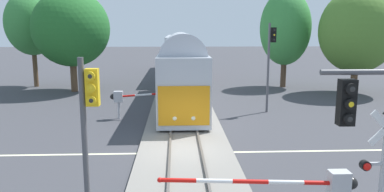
{
  "coord_description": "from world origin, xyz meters",
  "views": [
    {
      "loc": [
        -0.41,
        -16.52,
        5.69
      ],
      "look_at": [
        0.48,
        3.94,
        2.0
      ],
      "focal_mm": 34.5,
      "sensor_mm": 36.0,
      "label": 1
    }
  ],
  "objects_px": {
    "crossing_gate_far": "(129,97)",
    "pine_left_background": "(32,24)",
    "oak_behind_train": "(71,29)",
    "maple_right_background": "(358,31)",
    "traffic_signal_far_side": "(271,53)",
    "commuter_train": "(180,59)",
    "crossing_gate_near": "(318,185)",
    "traffic_signal_median": "(88,118)",
    "oak_far_right": "(285,28)"
  },
  "relations": [
    {
      "from": "traffic_signal_median",
      "to": "oak_behind_train",
      "type": "bearing_deg",
      "value": 106.07
    },
    {
      "from": "pine_left_background",
      "to": "crossing_gate_near",
      "type": "bearing_deg",
      "value": -57.25
    },
    {
      "from": "maple_right_background",
      "to": "crossing_gate_far",
      "type": "bearing_deg",
      "value": -155.34
    },
    {
      "from": "commuter_train",
      "to": "oak_far_right",
      "type": "distance_m",
      "value": 10.83
    },
    {
      "from": "oak_behind_train",
      "to": "crossing_gate_far",
      "type": "bearing_deg",
      "value": -59.63
    },
    {
      "from": "commuter_train",
      "to": "crossing_gate_far",
      "type": "distance_m",
      "value": 14.04
    },
    {
      "from": "pine_left_background",
      "to": "oak_behind_train",
      "type": "distance_m",
      "value": 5.69
    },
    {
      "from": "traffic_signal_far_side",
      "to": "oak_behind_train",
      "type": "xyz_separation_m",
      "value": [
        -15.97,
        9.52,
        1.69
      ]
    },
    {
      "from": "commuter_train",
      "to": "oak_behind_train",
      "type": "xyz_separation_m",
      "value": [
        -9.91,
        -2.52,
        3.01
      ]
    },
    {
      "from": "maple_right_background",
      "to": "traffic_signal_far_side",
      "type": "bearing_deg",
      "value": -142.8
    },
    {
      "from": "traffic_signal_median",
      "to": "pine_left_background",
      "type": "height_order",
      "value": "pine_left_background"
    },
    {
      "from": "crossing_gate_near",
      "to": "maple_right_background",
      "type": "distance_m",
      "value": 26.07
    },
    {
      "from": "crossing_gate_far",
      "to": "pine_left_background",
      "type": "bearing_deg",
      "value": 128.06
    },
    {
      "from": "crossing_gate_near",
      "to": "traffic_signal_far_side",
      "type": "xyz_separation_m",
      "value": [
        2.52,
        15.46,
        2.69
      ]
    },
    {
      "from": "crossing_gate_near",
      "to": "pine_left_background",
      "type": "xyz_separation_m",
      "value": [
        -18.12,
        28.18,
        4.88
      ]
    },
    {
      "from": "commuter_train",
      "to": "pine_left_background",
      "type": "bearing_deg",
      "value": 177.32
    },
    {
      "from": "oak_far_right",
      "to": "pine_left_background",
      "type": "bearing_deg",
      "value": 176.89
    },
    {
      "from": "commuter_train",
      "to": "maple_right_background",
      "type": "height_order",
      "value": "maple_right_background"
    },
    {
      "from": "crossing_gate_far",
      "to": "pine_left_background",
      "type": "relative_size",
      "value": 0.63
    },
    {
      "from": "crossing_gate_near",
      "to": "maple_right_background",
      "type": "xyz_separation_m",
      "value": [
        12.08,
        22.72,
        4.2
      ]
    },
    {
      "from": "crossing_gate_near",
      "to": "oak_far_right",
      "type": "distance_m",
      "value": 28.03
    },
    {
      "from": "oak_far_right",
      "to": "crossing_gate_far",
      "type": "bearing_deg",
      "value": -137.06
    },
    {
      "from": "pine_left_background",
      "to": "oak_behind_train",
      "type": "relative_size",
      "value": 1.02
    },
    {
      "from": "oak_far_right",
      "to": "pine_left_background",
      "type": "xyz_separation_m",
      "value": [
        -24.96,
        1.36,
        0.44
      ]
    },
    {
      "from": "commuter_train",
      "to": "oak_far_right",
      "type": "bearing_deg",
      "value": -3.72
    },
    {
      "from": "traffic_signal_far_side",
      "to": "maple_right_background",
      "type": "relative_size",
      "value": 0.66
    },
    {
      "from": "oak_behind_train",
      "to": "traffic_signal_median",
      "type": "bearing_deg",
      "value": -73.93
    },
    {
      "from": "traffic_signal_far_side",
      "to": "maple_right_background",
      "type": "height_order",
      "value": "maple_right_background"
    },
    {
      "from": "oak_far_right",
      "to": "maple_right_background",
      "type": "relative_size",
      "value": 1.02
    },
    {
      "from": "traffic_signal_far_side",
      "to": "traffic_signal_median",
      "type": "height_order",
      "value": "traffic_signal_far_side"
    },
    {
      "from": "crossing_gate_far",
      "to": "maple_right_background",
      "type": "relative_size",
      "value": 0.64
    },
    {
      "from": "crossing_gate_near",
      "to": "crossing_gate_far",
      "type": "height_order",
      "value": "crossing_gate_far"
    },
    {
      "from": "crossing_gate_near",
      "to": "traffic_signal_median",
      "type": "distance_m",
      "value": 6.6
    },
    {
      "from": "oak_far_right",
      "to": "pine_left_background",
      "type": "distance_m",
      "value": 25.0
    },
    {
      "from": "traffic_signal_far_side",
      "to": "pine_left_background",
      "type": "height_order",
      "value": "pine_left_background"
    },
    {
      "from": "traffic_signal_median",
      "to": "commuter_train",
      "type": "bearing_deg",
      "value": 84.18
    },
    {
      "from": "commuter_train",
      "to": "traffic_signal_median",
      "type": "height_order",
      "value": "commuter_train"
    },
    {
      "from": "traffic_signal_median",
      "to": "pine_left_background",
      "type": "distance_m",
      "value": 30.49
    },
    {
      "from": "crossing_gate_far",
      "to": "traffic_signal_median",
      "type": "height_order",
      "value": "traffic_signal_median"
    },
    {
      "from": "crossing_gate_near",
      "to": "oak_far_right",
      "type": "relative_size",
      "value": 0.59
    },
    {
      "from": "crossing_gate_far",
      "to": "commuter_train",
      "type": "bearing_deg",
      "value": 75.68
    },
    {
      "from": "crossing_gate_near",
      "to": "oak_behind_train",
      "type": "bearing_deg",
      "value": 118.29
    },
    {
      "from": "pine_left_background",
      "to": "oak_behind_train",
      "type": "height_order",
      "value": "pine_left_background"
    },
    {
      "from": "crossing_gate_near",
      "to": "traffic_signal_median",
      "type": "relative_size",
      "value": 1.13
    },
    {
      "from": "pine_left_background",
      "to": "maple_right_background",
      "type": "bearing_deg",
      "value": -10.25
    },
    {
      "from": "crossing_gate_near",
      "to": "crossing_gate_far",
      "type": "relative_size",
      "value": 0.94
    },
    {
      "from": "commuter_train",
      "to": "maple_right_background",
      "type": "xyz_separation_m",
      "value": [
        15.62,
        -4.78,
        2.83
      ]
    },
    {
      "from": "oak_far_right",
      "to": "commuter_train",
      "type": "bearing_deg",
      "value": 176.28
    },
    {
      "from": "traffic_signal_median",
      "to": "pine_left_background",
      "type": "relative_size",
      "value": 0.53
    },
    {
      "from": "crossing_gate_far",
      "to": "pine_left_background",
      "type": "height_order",
      "value": "pine_left_background"
    }
  ]
}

